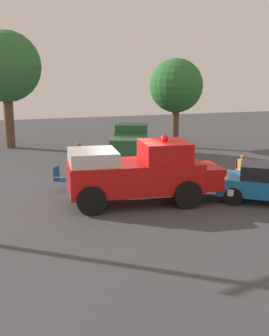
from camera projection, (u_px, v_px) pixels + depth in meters
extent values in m
plane|color=#424244|center=(127.00, 201.00, 16.83)|extent=(60.00, 60.00, 0.00)
cylinder|color=black|center=(171.00, 181.00, 17.77)|extent=(0.42, 1.07, 1.04)
cylinder|color=black|center=(187.00, 194.00, 15.86)|extent=(0.42, 1.07, 1.04)
cylinder|color=black|center=(85.00, 186.00, 17.03)|extent=(0.42, 1.07, 1.04)
cylinder|color=black|center=(91.00, 201.00, 15.13)|extent=(0.42, 1.07, 1.04)
cube|color=red|center=(134.00, 176.00, 16.33)|extent=(2.58, 5.08, 1.10)
cube|color=red|center=(206.00, 176.00, 16.96)|extent=(1.84, 1.07, 0.84)
cube|color=red|center=(164.00, 151.00, 16.37)|extent=(2.06, 1.88, 0.76)
cube|color=silver|center=(93.00, 158.00, 15.84)|extent=(2.12, 1.89, 0.60)
cube|color=silver|center=(217.00, 175.00, 17.05)|extent=(1.44, 0.26, 0.64)
cube|color=silver|center=(219.00, 185.00, 17.16)|extent=(2.25, 0.42, 0.24)
sphere|color=white|center=(210.00, 169.00, 17.78)|extent=(0.28, 0.28, 0.26)
sphere|color=white|center=(225.00, 178.00, 16.29)|extent=(0.28, 0.28, 0.26)
sphere|color=red|center=(165.00, 138.00, 16.26)|extent=(0.31, 0.31, 0.28)
cylinder|color=black|center=(239.00, 185.00, 17.80)|extent=(0.62, 0.70, 0.68)
cylinder|color=black|center=(233.00, 196.00, 16.29)|extent=(0.62, 0.70, 0.68)
cube|color=black|center=(268.00, 172.00, 16.48)|extent=(2.40, 2.46, 0.56)
cylinder|color=black|center=(117.00, 148.00, 25.99)|extent=(0.85, 0.55, 0.80)
cylinder|color=black|center=(147.00, 148.00, 25.91)|extent=(0.85, 0.55, 0.80)
cylinder|color=black|center=(112.00, 158.00, 22.98)|extent=(0.85, 0.55, 0.80)
cylinder|color=black|center=(146.00, 158.00, 22.89)|extent=(0.85, 0.55, 0.80)
cube|color=#235B38|center=(130.00, 146.00, 23.40)|extent=(3.20, 2.74, 1.00)
cube|color=#235B38|center=(132.00, 136.00, 25.19)|extent=(2.05, 2.22, 1.40)
cube|color=#235B38|center=(133.00, 139.00, 26.35)|extent=(1.45, 1.91, 0.64)
cylinder|color=#B7BABF|center=(250.00, 179.00, 19.35)|extent=(0.03, 0.03, 0.44)
cylinder|color=#B7BABF|center=(243.00, 180.00, 19.13)|extent=(0.03, 0.03, 0.44)
cylinder|color=#B7BABF|center=(243.00, 177.00, 19.72)|extent=(0.03, 0.03, 0.44)
cylinder|color=#B7BABF|center=(236.00, 178.00, 19.50)|extent=(0.03, 0.03, 0.44)
cube|color=#B21E1E|center=(243.00, 173.00, 19.37)|extent=(0.58, 0.58, 0.04)
cube|color=#B21E1E|center=(240.00, 166.00, 19.51)|extent=(0.15, 0.48, 0.56)
cube|color=#B7BABF|center=(247.00, 169.00, 19.46)|extent=(0.44, 0.13, 0.03)
cube|color=#B7BABF|center=(239.00, 170.00, 19.21)|extent=(0.44, 0.13, 0.03)
cylinder|color=#B7BABF|center=(69.00, 185.00, 18.37)|extent=(0.04, 0.04, 0.44)
cylinder|color=#B7BABF|center=(64.00, 187.00, 17.96)|extent=(0.04, 0.04, 0.44)
cylinder|color=#B7BABF|center=(60.00, 184.00, 18.51)|extent=(0.04, 0.04, 0.44)
cylinder|color=#B7BABF|center=(55.00, 186.00, 18.10)|extent=(0.04, 0.04, 0.44)
cube|color=#1959A5|center=(62.00, 180.00, 18.18)|extent=(0.67, 0.67, 0.04)
cube|color=#1959A5|center=(56.00, 173.00, 18.20)|extent=(0.41, 0.32, 0.56)
cube|color=#B7BABF|center=(64.00, 175.00, 18.37)|extent=(0.29, 0.37, 0.03)
cube|color=#B7BABF|center=(59.00, 178.00, 17.93)|extent=(0.29, 0.37, 0.03)
cylinder|color=#383842|center=(249.00, 179.00, 19.25)|extent=(0.16, 0.16, 0.45)
cylinder|color=#383842|center=(246.00, 180.00, 19.15)|extent=(0.16, 0.16, 0.45)
cube|color=#383842|center=(247.00, 172.00, 19.32)|extent=(0.46, 0.25, 0.13)
cube|color=#383842|center=(243.00, 173.00, 19.22)|extent=(0.46, 0.25, 0.13)
cube|color=gold|center=(242.00, 165.00, 19.37)|extent=(0.30, 0.44, 0.54)
sphere|color=#9E704C|center=(243.00, 157.00, 19.27)|extent=(0.26, 0.26, 0.22)
cylinder|color=#2D334C|center=(82.00, 169.00, 20.36)|extent=(0.15, 0.15, 0.88)
cylinder|color=#2D334C|center=(77.00, 169.00, 20.29)|extent=(0.15, 0.15, 0.88)
cube|color=maroon|center=(79.00, 153.00, 20.17)|extent=(0.26, 0.42, 0.56)
cylinder|color=maroon|center=(85.00, 154.00, 20.26)|extent=(0.10, 0.10, 0.60)
cylinder|color=maroon|center=(73.00, 155.00, 20.09)|extent=(0.10, 0.10, 0.60)
sphere|color=brown|center=(79.00, 145.00, 20.08)|extent=(0.23, 0.23, 0.23)
cylinder|color=brown|center=(9.00, 120.00, 27.88)|extent=(0.61, 0.61, 3.59)
sphere|color=#2F6935|center=(6.00, 66.00, 27.14)|extent=(4.42, 4.42, 4.42)
cylinder|color=brown|center=(175.00, 126.00, 28.18)|extent=(0.47, 0.47, 2.76)
sphere|color=#2C6C2F|center=(176.00, 85.00, 27.61)|extent=(3.40, 3.40, 3.40)
cube|color=orange|center=(109.00, 178.00, 20.33)|extent=(0.40, 0.40, 0.04)
cone|color=orange|center=(109.00, 171.00, 20.26)|extent=(0.32, 0.32, 0.60)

